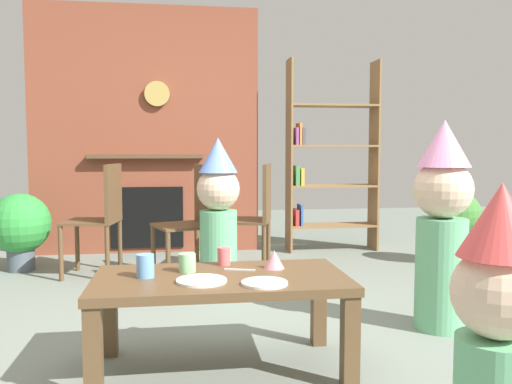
{
  "coord_description": "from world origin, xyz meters",
  "views": [
    {
      "loc": [
        -0.31,
        -2.77,
        1.01
      ],
      "look_at": [
        0.15,
        0.4,
        0.76
      ],
      "focal_mm": 37.33,
      "sensor_mm": 36.0,
      "label": 1
    }
  ],
  "objects_px": {
    "coffee_table": "(221,291)",
    "potted_plant_tall": "(456,220)",
    "paper_cup_near_right": "(187,263)",
    "birthday_cake_slice": "(274,259)",
    "paper_plate_front": "(201,281)",
    "child_in_pink": "(442,220)",
    "bookshelf": "(327,162)",
    "child_by_the_chairs": "(218,211)",
    "potted_plant_short": "(20,226)",
    "child_with_cone_hat": "(497,340)",
    "dining_chair_left": "(102,213)",
    "paper_plate_rear": "(265,283)",
    "paper_cup_center": "(224,256)",
    "dining_chair_right": "(256,212)",
    "paper_cup_near_left": "(145,266)",
    "dining_chair_middle": "(194,216)"
  },
  "relations": [
    {
      "from": "bookshelf",
      "to": "dining_chair_left",
      "type": "height_order",
      "value": "bookshelf"
    },
    {
      "from": "paper_cup_near_left",
      "to": "dining_chair_middle",
      "type": "distance_m",
      "value": 1.68
    },
    {
      "from": "bookshelf",
      "to": "birthday_cake_slice",
      "type": "relative_size",
      "value": 19.0
    },
    {
      "from": "child_by_the_chairs",
      "to": "potted_plant_short",
      "type": "bearing_deg",
      "value": -116.18
    },
    {
      "from": "child_with_cone_hat",
      "to": "potted_plant_short",
      "type": "distance_m",
      "value": 3.98
    },
    {
      "from": "coffee_table",
      "to": "paper_cup_center",
      "type": "distance_m",
      "value": 0.26
    },
    {
      "from": "bookshelf",
      "to": "potted_plant_short",
      "type": "height_order",
      "value": "bookshelf"
    },
    {
      "from": "paper_plate_rear",
      "to": "dining_chair_left",
      "type": "xyz_separation_m",
      "value": [
        -0.97,
        2.16,
        0.06
      ]
    },
    {
      "from": "coffee_table",
      "to": "paper_plate_front",
      "type": "xyz_separation_m",
      "value": [
        -0.09,
        -0.1,
        0.08
      ]
    },
    {
      "from": "dining_chair_middle",
      "to": "potted_plant_short",
      "type": "xyz_separation_m",
      "value": [
        -1.43,
        0.58,
        -0.13
      ]
    },
    {
      "from": "paper_cup_near_right",
      "to": "child_by_the_chairs",
      "type": "distance_m",
      "value": 1.27
    },
    {
      "from": "coffee_table",
      "to": "child_by_the_chairs",
      "type": "height_order",
      "value": "child_by_the_chairs"
    },
    {
      "from": "paper_cup_center",
      "to": "paper_plate_front",
      "type": "relative_size",
      "value": 0.4
    },
    {
      "from": "child_with_cone_hat",
      "to": "dining_chair_left",
      "type": "height_order",
      "value": "child_with_cone_hat"
    },
    {
      "from": "paper_cup_near_right",
      "to": "birthday_cake_slice",
      "type": "relative_size",
      "value": 0.87
    },
    {
      "from": "paper_plate_front",
      "to": "child_in_pink",
      "type": "xyz_separation_m",
      "value": [
        1.36,
        0.5,
        0.17
      ]
    },
    {
      "from": "paper_cup_near_left",
      "to": "dining_chair_middle",
      "type": "height_order",
      "value": "dining_chair_middle"
    },
    {
      "from": "child_by_the_chairs",
      "to": "potted_plant_short",
      "type": "relative_size",
      "value": 1.68
    },
    {
      "from": "child_in_pink",
      "to": "coffee_table",
      "type": "bearing_deg",
      "value": -0.0
    },
    {
      "from": "birthday_cake_slice",
      "to": "child_by_the_chairs",
      "type": "bearing_deg",
      "value": 98.2
    },
    {
      "from": "bookshelf",
      "to": "child_by_the_chairs",
      "type": "bearing_deg",
      "value": -129.56
    },
    {
      "from": "coffee_table",
      "to": "child_with_cone_hat",
      "type": "xyz_separation_m",
      "value": [
        0.68,
        -1.06,
        0.12
      ]
    },
    {
      "from": "coffee_table",
      "to": "potted_plant_tall",
      "type": "distance_m",
      "value": 3.02
    },
    {
      "from": "dining_chair_left",
      "to": "potted_plant_tall",
      "type": "xyz_separation_m",
      "value": [
        3.04,
        0.03,
        -0.12
      ]
    },
    {
      "from": "potted_plant_tall",
      "to": "paper_cup_near_right",
      "type": "bearing_deg",
      "value": -141.46
    },
    {
      "from": "potted_plant_short",
      "to": "child_in_pink",
      "type": "bearing_deg",
      "value": -33.87
    },
    {
      "from": "dining_chair_right",
      "to": "child_by_the_chairs",
      "type": "bearing_deg",
      "value": 71.13
    },
    {
      "from": "child_in_pink",
      "to": "dining_chair_middle",
      "type": "distance_m",
      "value": 1.86
    },
    {
      "from": "paper_cup_center",
      "to": "potted_plant_tall",
      "type": "distance_m",
      "value": 2.84
    },
    {
      "from": "paper_cup_near_left",
      "to": "paper_cup_near_right",
      "type": "height_order",
      "value": "paper_cup_near_left"
    },
    {
      "from": "paper_cup_center",
      "to": "potted_plant_tall",
      "type": "bearing_deg",
      "value": 38.8
    },
    {
      "from": "paper_cup_near_right",
      "to": "dining_chair_middle",
      "type": "xyz_separation_m",
      "value": [
        0.08,
        1.58,
        0.02
      ]
    },
    {
      "from": "paper_cup_near_right",
      "to": "dining_chair_left",
      "type": "xyz_separation_m",
      "value": [
        -0.65,
        1.88,
        0.02
      ]
    },
    {
      "from": "paper_cup_near_right",
      "to": "potted_plant_short",
      "type": "distance_m",
      "value": 2.56
    },
    {
      "from": "birthday_cake_slice",
      "to": "potted_plant_short",
      "type": "distance_m",
      "value": 2.79
    },
    {
      "from": "child_with_cone_hat",
      "to": "child_in_pink",
      "type": "relative_size",
      "value": 0.79
    },
    {
      "from": "coffee_table",
      "to": "dining_chair_right",
      "type": "height_order",
      "value": "dining_chair_right"
    },
    {
      "from": "dining_chair_right",
      "to": "potted_plant_short",
      "type": "relative_size",
      "value": 1.38
    },
    {
      "from": "child_with_cone_hat",
      "to": "dining_chair_left",
      "type": "distance_m",
      "value": 3.37
    },
    {
      "from": "paper_plate_front",
      "to": "paper_cup_near_right",
      "type": "bearing_deg",
      "value": 106.01
    },
    {
      "from": "paper_cup_center",
      "to": "paper_plate_rear",
      "type": "height_order",
      "value": "paper_cup_center"
    },
    {
      "from": "bookshelf",
      "to": "dining_chair_left",
      "type": "relative_size",
      "value": 2.11
    },
    {
      "from": "coffee_table",
      "to": "child_in_pink",
      "type": "bearing_deg",
      "value": 17.47
    },
    {
      "from": "bookshelf",
      "to": "dining_chair_right",
      "type": "distance_m",
      "value": 1.33
    },
    {
      "from": "paper_plate_front",
      "to": "child_in_pink",
      "type": "bearing_deg",
      "value": 20.18
    },
    {
      "from": "child_in_pink",
      "to": "bookshelf",
      "type": "bearing_deg",
      "value": -107.79
    },
    {
      "from": "birthday_cake_slice",
      "to": "potted_plant_tall",
      "type": "bearing_deg",
      "value": 43.71
    },
    {
      "from": "child_with_cone_hat",
      "to": "dining_chair_left",
      "type": "relative_size",
      "value": 1.03
    },
    {
      "from": "potted_plant_short",
      "to": "paper_plate_front",
      "type": "bearing_deg",
      "value": -59.15
    },
    {
      "from": "coffee_table",
      "to": "paper_cup_near_right",
      "type": "xyz_separation_m",
      "value": [
        -0.15,
        0.1,
        0.11
      ]
    }
  ]
}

